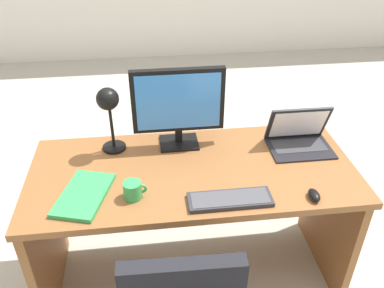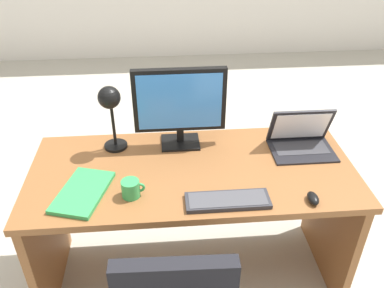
% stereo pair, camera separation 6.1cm
% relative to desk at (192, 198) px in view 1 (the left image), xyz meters
% --- Properties ---
extents(ground, '(12.00, 12.00, 0.00)m').
position_rel_desk_xyz_m(ground, '(0.00, 1.45, -0.53)').
color(ground, '#B7B2A3').
extents(desk, '(1.57, 0.70, 0.75)m').
position_rel_desk_xyz_m(desk, '(0.00, 0.00, 0.00)').
color(desk, brown).
rests_on(desk, ground).
extents(monitor, '(0.46, 0.16, 0.42)m').
position_rel_desk_xyz_m(monitor, '(-0.05, 0.18, 0.47)').
color(monitor, black).
rests_on(monitor, desk).
extents(laptop, '(0.32, 0.24, 0.22)m').
position_rel_desk_xyz_m(laptop, '(0.57, 0.10, 0.29)').
color(laptop, black).
rests_on(laptop, desk).
extents(keyboard, '(0.37, 0.12, 0.02)m').
position_rel_desk_xyz_m(keyboard, '(0.13, -0.30, 0.24)').
color(keyboard, '#2D2D33').
rests_on(keyboard, desk).
extents(mouse, '(0.05, 0.08, 0.04)m').
position_rel_desk_xyz_m(mouse, '(0.50, -0.33, 0.25)').
color(mouse, black).
rests_on(mouse, desk).
extents(desk_lamp, '(0.12, 0.14, 0.36)m').
position_rel_desk_xyz_m(desk_lamp, '(-0.38, 0.15, 0.48)').
color(desk_lamp, black).
rests_on(desk_lamp, desk).
extents(book, '(0.27, 0.35, 0.02)m').
position_rel_desk_xyz_m(book, '(-0.50, -0.19, 0.24)').
color(book, green).
rests_on(book, desk).
extents(coffee_mug, '(0.10, 0.08, 0.08)m').
position_rel_desk_xyz_m(coffee_mug, '(-0.29, -0.23, 0.27)').
color(coffee_mug, green).
rests_on(coffee_mug, desk).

